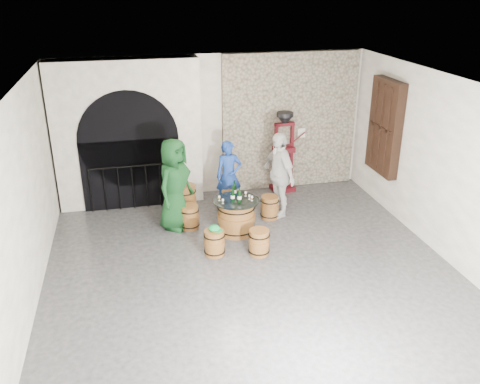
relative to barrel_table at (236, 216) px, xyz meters
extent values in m
plane|color=#2D2D30|center=(-0.05, -1.80, -0.35)|extent=(8.00, 8.00, 0.00)
plane|color=white|center=(-0.05, 2.20, 1.25)|extent=(8.00, 0.00, 8.00)
plane|color=white|center=(-0.05, -5.80, 1.25)|extent=(8.00, 0.00, 8.00)
plane|color=white|center=(-3.55, -1.80, 1.25)|extent=(0.00, 8.00, 8.00)
plane|color=white|center=(3.45, -1.80, 1.25)|extent=(0.00, 8.00, 8.00)
plane|color=beige|center=(-0.05, -1.80, 2.85)|extent=(8.00, 8.00, 0.00)
cube|color=gray|center=(1.75, 2.14, 1.25)|extent=(3.20, 0.12, 3.18)
cube|color=white|center=(-1.95, 1.95, 1.25)|extent=(3.10, 0.50, 3.18)
cube|color=black|center=(-1.95, 1.68, 0.43)|extent=(2.10, 0.03, 1.55)
cylinder|color=black|center=(-1.95, 1.68, 1.20)|extent=(2.10, 0.03, 2.10)
cylinder|color=black|center=(-1.95, 1.62, 0.63)|extent=(1.79, 0.04, 0.04)
cylinder|color=black|center=(-2.84, 1.62, 0.14)|extent=(0.02, 0.02, 0.98)
cylinder|color=black|center=(-2.54, 1.62, 0.14)|extent=(0.02, 0.02, 0.98)
cylinder|color=black|center=(-2.24, 1.62, 0.14)|extent=(0.02, 0.02, 0.98)
cylinder|color=black|center=(-1.95, 1.62, 0.14)|extent=(0.02, 0.02, 0.98)
cylinder|color=black|center=(-1.65, 1.62, 0.14)|extent=(0.02, 0.02, 0.98)
cylinder|color=black|center=(-1.35, 1.62, 0.14)|extent=(0.02, 0.02, 0.98)
cylinder|color=black|center=(-1.05, 1.62, 0.14)|extent=(0.02, 0.02, 0.98)
cube|color=black|center=(3.34, 0.60, 1.45)|extent=(0.20, 1.10, 2.00)
cube|color=black|center=(3.29, 0.60, 1.45)|extent=(0.06, 0.88, 1.76)
cube|color=black|center=(3.32, 0.60, 1.45)|extent=(0.22, 0.92, 0.06)
cube|color=black|center=(3.32, 0.31, 1.45)|extent=(0.22, 0.06, 1.80)
cube|color=black|center=(3.32, 0.60, 1.45)|extent=(0.22, 0.06, 1.80)
cube|color=black|center=(3.32, 0.89, 1.45)|extent=(0.22, 0.06, 1.80)
cylinder|color=brown|center=(0.00, 0.00, -0.02)|extent=(0.70, 0.70, 0.66)
cylinder|color=brown|center=(0.00, 0.00, -0.02)|extent=(0.75, 0.75, 0.15)
torus|color=black|center=(0.00, 0.00, -0.24)|extent=(0.75, 0.75, 0.02)
torus|color=black|center=(0.00, 0.00, 0.21)|extent=(0.75, 0.75, 0.02)
cylinder|color=brown|center=(0.00, 0.00, 0.32)|extent=(0.71, 0.71, 0.02)
cylinder|color=black|center=(0.00, 0.00, 0.35)|extent=(0.91, 0.91, 0.01)
cylinder|color=brown|center=(-0.88, 0.40, -0.11)|extent=(0.36, 0.36, 0.47)
cylinder|color=brown|center=(-0.88, 0.40, -0.11)|extent=(0.38, 0.38, 0.10)
torus|color=black|center=(-0.88, 0.40, -0.27)|extent=(0.40, 0.40, 0.02)
torus|color=black|center=(-0.88, 0.40, 0.05)|extent=(0.40, 0.40, 0.02)
cylinder|color=brown|center=(-0.88, 0.40, 0.13)|extent=(0.37, 0.37, 0.02)
cylinder|color=brown|center=(0.07, 0.96, -0.11)|extent=(0.36, 0.36, 0.47)
cylinder|color=brown|center=(0.07, 0.96, -0.11)|extent=(0.38, 0.38, 0.10)
torus|color=black|center=(0.07, 0.96, -0.27)|extent=(0.40, 0.40, 0.02)
torus|color=black|center=(0.07, 0.96, 0.05)|extent=(0.40, 0.40, 0.02)
cylinder|color=brown|center=(0.07, 0.96, 0.13)|extent=(0.37, 0.37, 0.02)
cylinder|color=brown|center=(0.83, 0.49, -0.11)|extent=(0.36, 0.36, 0.47)
cylinder|color=brown|center=(0.83, 0.49, -0.11)|extent=(0.38, 0.38, 0.10)
torus|color=black|center=(0.83, 0.49, -0.27)|extent=(0.40, 0.40, 0.02)
torus|color=black|center=(0.83, 0.49, 0.05)|extent=(0.40, 0.40, 0.02)
cylinder|color=brown|center=(0.83, 0.49, 0.13)|extent=(0.37, 0.37, 0.02)
cylinder|color=brown|center=(0.22, -0.94, -0.11)|extent=(0.36, 0.36, 0.47)
cylinder|color=brown|center=(0.22, -0.94, -0.11)|extent=(0.38, 0.38, 0.10)
torus|color=black|center=(0.22, -0.94, -0.27)|extent=(0.40, 0.40, 0.02)
torus|color=black|center=(0.22, -0.94, 0.05)|extent=(0.40, 0.40, 0.02)
cylinder|color=brown|center=(0.22, -0.94, 0.13)|extent=(0.37, 0.37, 0.02)
cylinder|color=brown|center=(-0.58, -0.77, -0.11)|extent=(0.36, 0.36, 0.47)
cylinder|color=brown|center=(-0.58, -0.77, -0.11)|extent=(0.38, 0.38, 0.10)
torus|color=black|center=(-0.58, -0.77, -0.27)|extent=(0.40, 0.40, 0.02)
torus|color=black|center=(-0.58, -0.77, 0.05)|extent=(0.40, 0.40, 0.02)
cylinder|color=brown|center=(-0.58, -0.77, 0.13)|extent=(0.37, 0.37, 0.02)
ellipsoid|color=#0D8F3C|center=(-0.58, -0.77, 0.19)|extent=(0.21, 0.21, 0.11)
cylinder|color=#0D8F3C|center=(-0.50, -0.80, 0.14)|extent=(0.13, 0.13, 0.01)
imported|color=#103A18|center=(-1.13, 0.51, 0.59)|extent=(1.04, 1.08, 1.87)
imported|color=navy|center=(0.09, 1.16, 0.42)|extent=(0.57, 0.38, 1.53)
imported|color=silver|center=(1.04, 0.62, 0.56)|extent=(0.70, 1.15, 1.83)
cylinder|color=black|center=(-0.08, -0.06, 0.47)|extent=(0.07, 0.07, 0.22)
cylinder|color=white|center=(-0.08, -0.06, 0.46)|extent=(0.08, 0.08, 0.06)
cone|color=black|center=(-0.08, -0.06, 0.59)|extent=(0.07, 0.07, 0.05)
cylinder|color=black|center=(-0.08, -0.06, 0.65)|extent=(0.03, 0.03, 0.07)
cylinder|color=black|center=(0.04, -0.12, 0.47)|extent=(0.07, 0.07, 0.22)
cylinder|color=white|center=(0.04, -0.12, 0.46)|extent=(0.08, 0.08, 0.06)
cone|color=black|center=(0.04, -0.12, 0.59)|extent=(0.07, 0.07, 0.05)
cylinder|color=black|center=(0.04, -0.12, 0.65)|extent=(0.03, 0.03, 0.07)
cylinder|color=black|center=(0.01, 0.20, 0.47)|extent=(0.07, 0.07, 0.22)
cylinder|color=white|center=(0.01, 0.20, 0.46)|extent=(0.08, 0.08, 0.06)
cone|color=black|center=(0.01, 0.20, 0.59)|extent=(0.07, 0.07, 0.05)
cylinder|color=black|center=(0.01, 0.20, 0.65)|extent=(0.03, 0.03, 0.07)
cylinder|color=brown|center=(-0.90, 1.03, -0.02)|extent=(0.47, 0.47, 0.66)
cylinder|color=brown|center=(-0.90, 1.03, -0.02)|extent=(0.50, 0.50, 0.15)
torus|color=black|center=(-0.90, 1.03, -0.24)|extent=(0.51, 0.51, 0.02)
torus|color=black|center=(-0.90, 1.03, 0.21)|extent=(0.51, 0.51, 0.02)
cylinder|color=brown|center=(-0.90, 1.03, 0.32)|extent=(0.48, 0.48, 0.02)
cube|color=#520D18|center=(1.55, 1.90, -0.30)|extent=(0.56, 0.48, 0.10)
cube|color=#520D18|center=(1.55, 1.90, 0.67)|extent=(0.50, 0.35, 0.12)
cube|color=#520D18|center=(1.55, 1.90, 1.27)|extent=(0.48, 0.17, 0.07)
cylinder|color=black|center=(1.55, 1.90, 0.25)|extent=(0.06, 0.06, 1.00)
cylinder|color=black|center=(1.55, 1.90, 1.50)|extent=(0.38, 0.38, 0.09)
cone|color=black|center=(1.55, 1.90, 1.38)|extent=(0.38, 0.38, 0.20)
cube|color=#520D18|center=(1.35, 1.88, 0.50)|extent=(0.08, 0.08, 1.60)
cube|color=#520D18|center=(1.75, 1.92, 0.50)|extent=(0.08, 0.08, 1.60)
cylinder|color=#520D18|center=(1.85, 1.89, 0.90)|extent=(0.43, 0.08, 0.31)
cube|color=silver|center=(2.00, 2.06, 1.00)|extent=(0.18, 0.10, 0.22)
camera|label=1|loc=(-1.92, -8.83, 4.36)|focal=38.00mm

